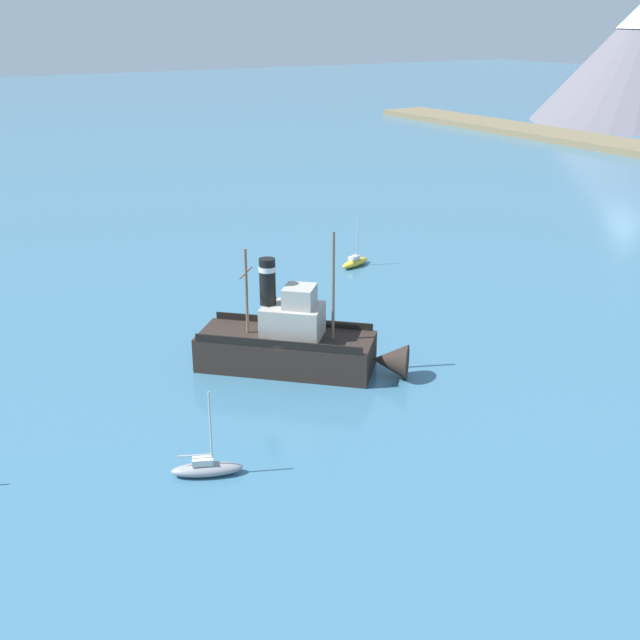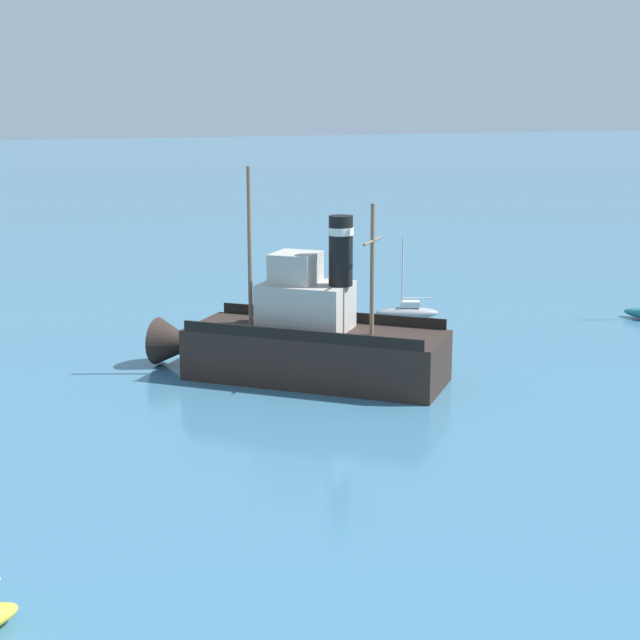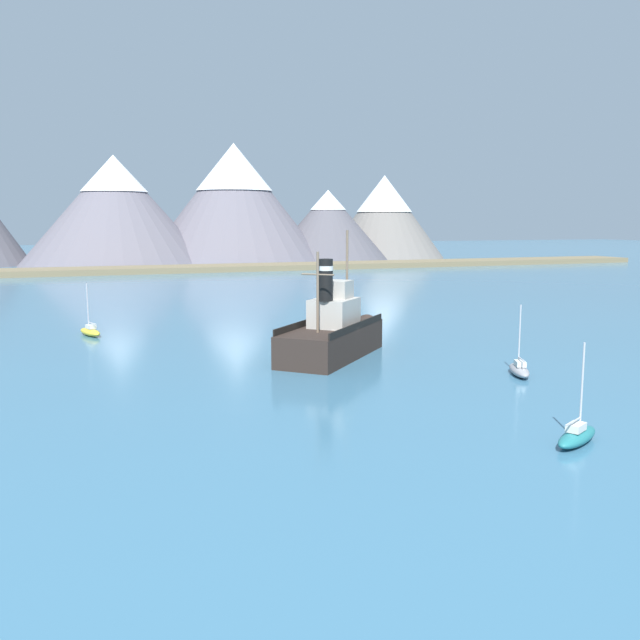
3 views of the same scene
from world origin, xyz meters
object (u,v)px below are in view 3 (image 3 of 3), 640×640
Objects in this scene: sailboat_teal at (577,435)px; sailboat_grey at (519,369)px; old_tugboat at (334,333)px; sailboat_yellow at (90,331)px.

sailboat_teal and sailboat_grey have the same top height.
sailboat_teal is (3.08, -24.10, -1.40)m from old_tugboat.
sailboat_teal is 1.00× the size of sailboat_grey.
old_tugboat is 2.61× the size of sailboat_yellow.
sailboat_yellow is 1.00× the size of sailboat_grey.
sailboat_yellow is 1.00× the size of sailboat_teal.
old_tugboat reaches higher than sailboat_grey.
sailboat_grey is (6.49, 13.31, 0.00)m from sailboat_teal.
sailboat_grey is at bearing -48.43° from old_tugboat.
old_tugboat reaches higher than sailboat_yellow.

